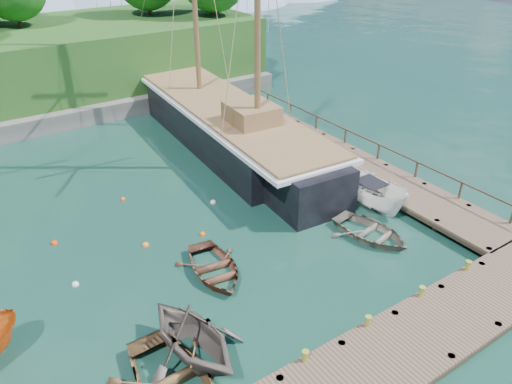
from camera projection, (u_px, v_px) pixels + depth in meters
ground at (249, 284)px, 21.70m from camera, size 160.00×160.00×0.00m
dock_near at (395, 352)px, 17.77m from camera, size 20.00×3.20×1.10m
dock_east at (338, 155)px, 32.15m from camera, size 3.20×24.00×1.10m
bollard_1 at (304, 373)px, 17.53m from camera, size 0.26×0.26×0.45m
bollard_2 at (366, 337)px, 18.99m from camera, size 0.26×0.26×0.45m
bollard_3 at (418, 307)px, 20.45m from camera, size 0.26×0.26×0.45m
bollard_4 at (464, 280)px, 21.92m from camera, size 0.26×0.26×0.45m
rowboat_1 at (194, 357)px, 18.15m from camera, size 4.48×5.00×2.36m
rowboat_2 at (215, 274)px, 22.32m from camera, size 3.45×4.43×0.84m
rowboat_3 at (370, 237)px, 24.83m from camera, size 3.56×4.51×0.85m
cabin_boat_white at (368, 205)px, 27.56m from camera, size 2.12×5.21×1.99m
schooner at (227, 128)px, 34.14m from camera, size 6.98×29.41×21.88m
mooring_buoy_0 at (76, 285)px, 21.65m from camera, size 0.32×0.32×0.32m
mooring_buoy_1 at (146, 246)px, 24.20m from camera, size 0.34×0.34×0.34m
mooring_buoy_2 at (202, 235)px, 25.02m from camera, size 0.30×0.30×0.30m
mooring_buoy_3 at (213, 203)px, 27.77m from camera, size 0.33×0.33×0.33m
mooring_buoy_4 at (55, 244)px, 24.35m from camera, size 0.33×0.33×0.33m
mooring_buoy_5 at (123, 200)px, 28.07m from camera, size 0.28×0.28×0.28m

